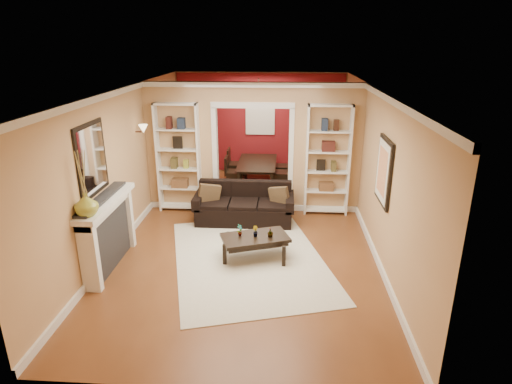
# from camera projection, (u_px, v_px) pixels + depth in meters

# --- Properties ---
(floor) EXTENTS (8.00, 8.00, 0.00)m
(floor) POSITION_uv_depth(u_px,v_px,m) (249.00, 231.00, 8.28)
(floor) COLOR brown
(floor) RESTS_ON ground
(ceiling) EXTENTS (8.00, 8.00, 0.00)m
(ceiling) POSITION_uv_depth(u_px,v_px,m) (248.00, 88.00, 7.37)
(ceiling) COLOR white
(ceiling) RESTS_ON ground
(wall_back) EXTENTS (8.00, 0.00, 8.00)m
(wall_back) POSITION_uv_depth(u_px,v_px,m) (260.00, 123.00, 11.59)
(wall_back) COLOR tan
(wall_back) RESTS_ON ground
(wall_front) EXTENTS (8.00, 0.00, 8.00)m
(wall_front) POSITION_uv_depth(u_px,v_px,m) (214.00, 278.00, 4.07)
(wall_front) COLOR tan
(wall_front) RESTS_ON ground
(wall_left) EXTENTS (0.00, 8.00, 8.00)m
(wall_left) POSITION_uv_depth(u_px,v_px,m) (128.00, 162.00, 7.97)
(wall_left) COLOR tan
(wall_left) RESTS_ON ground
(wall_right) EXTENTS (0.00, 8.00, 8.00)m
(wall_right) POSITION_uv_depth(u_px,v_px,m) (373.00, 166.00, 7.69)
(wall_right) COLOR tan
(wall_right) RESTS_ON ground
(partition_wall) EXTENTS (4.50, 0.15, 2.70)m
(partition_wall) POSITION_uv_depth(u_px,v_px,m) (253.00, 148.00, 8.96)
(partition_wall) COLOR tan
(partition_wall) RESTS_ON floor
(red_back_panel) EXTENTS (4.44, 0.04, 2.64)m
(red_back_panel) POSITION_uv_depth(u_px,v_px,m) (260.00, 125.00, 11.57)
(red_back_panel) COLOR maroon
(red_back_panel) RESTS_ON floor
(dining_window) EXTENTS (0.78, 0.03, 0.98)m
(dining_window) POSITION_uv_depth(u_px,v_px,m) (260.00, 116.00, 11.45)
(dining_window) COLOR #8CA5CC
(dining_window) RESTS_ON wall_back
(area_rug) EXTENTS (3.21, 3.89, 0.01)m
(area_rug) POSITION_uv_depth(u_px,v_px,m) (249.00, 258.00, 7.23)
(area_rug) COLOR beige
(area_rug) RESTS_ON floor
(sofa) EXTENTS (1.99, 0.86, 0.78)m
(sofa) POSITION_uv_depth(u_px,v_px,m) (244.00, 204.00, 8.58)
(sofa) COLOR black
(sofa) RESTS_ON floor
(pillow_left) EXTENTS (0.44, 0.29, 0.43)m
(pillow_left) POSITION_uv_depth(u_px,v_px,m) (209.00, 193.00, 8.54)
(pillow_left) COLOR brown
(pillow_left) RESTS_ON sofa
(pillow_right) EXTENTS (0.40, 0.26, 0.39)m
(pillow_right) POSITION_uv_depth(u_px,v_px,m) (279.00, 196.00, 8.46)
(pillow_right) COLOR brown
(pillow_right) RESTS_ON sofa
(coffee_table) EXTENTS (1.22, 0.92, 0.41)m
(coffee_table) POSITION_uv_depth(u_px,v_px,m) (255.00, 247.00, 7.17)
(coffee_table) COLOR black
(coffee_table) RESTS_ON floor
(plant_left) EXTENTS (0.12, 0.13, 0.21)m
(plant_left) POSITION_uv_depth(u_px,v_px,m) (240.00, 230.00, 7.08)
(plant_left) COLOR #336626
(plant_left) RESTS_ON coffee_table
(plant_center) EXTENTS (0.12, 0.13, 0.18)m
(plant_center) POSITION_uv_depth(u_px,v_px,m) (255.00, 231.00, 7.07)
(plant_center) COLOR #336626
(plant_center) RESTS_ON coffee_table
(plant_right) EXTENTS (0.13, 0.13, 0.17)m
(plant_right) POSITION_uv_depth(u_px,v_px,m) (270.00, 232.00, 7.05)
(plant_right) COLOR #336626
(plant_right) RESTS_ON coffee_table
(bookshelf_left) EXTENTS (0.90, 0.30, 2.30)m
(bookshelf_left) POSITION_uv_depth(u_px,v_px,m) (179.00, 158.00, 8.96)
(bookshelf_left) COLOR white
(bookshelf_left) RESTS_ON floor
(bookshelf_right) EXTENTS (0.90, 0.30, 2.30)m
(bookshelf_right) POSITION_uv_depth(u_px,v_px,m) (328.00, 161.00, 8.77)
(bookshelf_right) COLOR white
(bookshelf_right) RESTS_ON floor
(fireplace) EXTENTS (0.32, 1.70, 1.16)m
(fireplace) POSITION_uv_depth(u_px,v_px,m) (110.00, 234.00, 6.81)
(fireplace) COLOR white
(fireplace) RESTS_ON floor
(vase) EXTENTS (0.37, 0.37, 0.34)m
(vase) POSITION_uv_depth(u_px,v_px,m) (86.00, 204.00, 5.95)
(vase) COLOR #959E33
(vase) RESTS_ON fireplace
(mirror) EXTENTS (0.03, 0.95, 1.10)m
(mirror) POSITION_uv_depth(u_px,v_px,m) (92.00, 159.00, 6.40)
(mirror) COLOR silver
(mirror) RESTS_ON wall_left
(wall_sconce) EXTENTS (0.18, 0.18, 0.22)m
(wall_sconce) POSITION_uv_depth(u_px,v_px,m) (140.00, 130.00, 8.31)
(wall_sconce) COLOR #FFE0A5
(wall_sconce) RESTS_ON wall_left
(framed_art) EXTENTS (0.04, 0.85, 1.05)m
(framed_art) POSITION_uv_depth(u_px,v_px,m) (383.00, 171.00, 6.69)
(framed_art) COLOR black
(framed_art) RESTS_ON wall_right
(dining_table) EXTENTS (1.70, 0.95, 0.60)m
(dining_table) POSITION_uv_depth(u_px,v_px,m) (258.00, 174.00, 10.80)
(dining_table) COLOR black
(dining_table) RESTS_ON floor
(dining_chair_nw) EXTENTS (0.54, 0.54, 0.83)m
(dining_chair_nw) POSITION_uv_depth(u_px,v_px,m) (235.00, 172.00, 10.51)
(dining_chair_nw) COLOR black
(dining_chair_nw) RESTS_ON floor
(dining_chair_ne) EXTENTS (0.54, 0.54, 0.84)m
(dining_chair_ne) POSITION_uv_depth(u_px,v_px,m) (280.00, 173.00, 10.44)
(dining_chair_ne) COLOR black
(dining_chair_ne) RESTS_ON floor
(dining_chair_sw) EXTENTS (0.45, 0.45, 0.88)m
(dining_chair_sw) POSITION_uv_depth(u_px,v_px,m) (238.00, 165.00, 11.07)
(dining_chair_sw) COLOR black
(dining_chair_sw) RESTS_ON floor
(dining_chair_se) EXTENTS (0.43, 0.43, 0.81)m
(dining_chair_se) POSITION_uv_depth(u_px,v_px,m) (280.00, 167.00, 11.01)
(dining_chair_se) COLOR black
(dining_chair_se) RESTS_ON floor
(chandelier) EXTENTS (0.50, 0.50, 0.30)m
(chandelier) POSITION_uv_depth(u_px,v_px,m) (257.00, 105.00, 10.14)
(chandelier) COLOR #3F261C
(chandelier) RESTS_ON ceiling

